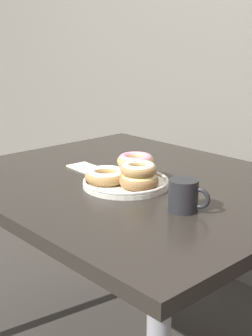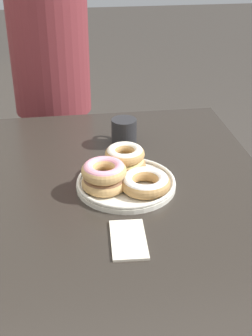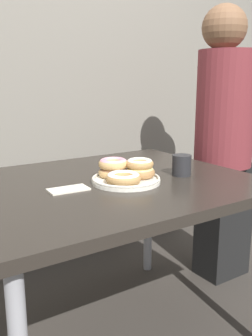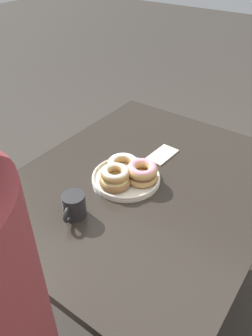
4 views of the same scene
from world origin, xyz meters
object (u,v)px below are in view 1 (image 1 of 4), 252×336
Objects in this scene: dining_table at (132,198)px; coffee_mug at (184,195)px; donut_plate at (128,174)px; napkin at (87,168)px.

coffee_mug is at bearing -17.81° from dining_table.
coffee_mug is (0.27, -0.04, 0.01)m from donut_plate.
donut_plate is at bearing -53.67° from dining_table.
coffee_mug is (0.31, -0.10, 0.12)m from dining_table.
donut_plate is 2.43× the size of coffee_mug.
donut_plate is 1.83× the size of napkin.
donut_plate is (0.05, -0.06, 0.11)m from dining_table.
napkin reaches higher than dining_table.
dining_table is 7.60× the size of napkin.
donut_plate is 0.27m from coffee_mug.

